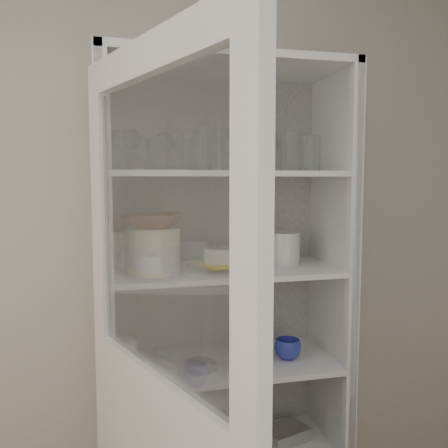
{
  "coord_description": "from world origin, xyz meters",
  "views": [
    {
      "loc": [
        -0.25,
        -0.62,
        1.63
      ],
      "look_at": [
        0.2,
        1.27,
        1.44
      ],
      "focal_mm": 38.0,
      "sensor_mm": 36.0,
      "label": 1
    }
  ],
  "objects_px": {
    "goblet_0": "(132,148)",
    "yellow_trivet": "(220,264)",
    "cream_bowl": "(153,236)",
    "terracotta_bowl": "(153,221)",
    "teal_jar": "(251,342)",
    "plate_stack_front": "(153,259)",
    "measuring_cups": "(200,366)",
    "plate_stack_back": "(141,259)",
    "grey_bowl_stack": "(284,248)",
    "mug_teal": "(242,347)",
    "white_canister": "(125,353)",
    "mug_blue": "(288,349)",
    "cream_dish": "(186,447)",
    "tin_box": "(286,434)",
    "pantry_cabinet": "(221,337)",
    "goblet_3": "(268,150)",
    "mug_white": "(244,357)",
    "goblet_2": "(271,152)",
    "white_ramekin": "(220,255)",
    "glass_platter": "(220,267)",
    "goblet_1": "(164,150)"
  },
  "relations": [
    {
      "from": "goblet_0",
      "to": "yellow_trivet",
      "type": "bearing_deg",
      "value": -18.09
    },
    {
      "from": "cream_bowl",
      "to": "terracotta_bowl",
      "type": "bearing_deg",
      "value": 180.0
    },
    {
      "from": "teal_jar",
      "to": "plate_stack_front",
      "type": "bearing_deg",
      "value": -168.77
    },
    {
      "from": "yellow_trivet",
      "to": "measuring_cups",
      "type": "relative_size",
      "value": 1.6
    },
    {
      "from": "plate_stack_back",
      "to": "grey_bowl_stack",
      "type": "distance_m",
      "value": 0.62
    },
    {
      "from": "mug_teal",
      "to": "white_canister",
      "type": "height_order",
      "value": "white_canister"
    },
    {
      "from": "mug_blue",
      "to": "cream_dish",
      "type": "xyz_separation_m",
      "value": [
        -0.44,
        0.05,
        -0.41
      ]
    },
    {
      "from": "plate_stack_front",
      "to": "measuring_cups",
      "type": "relative_size",
      "value": 2.05
    },
    {
      "from": "yellow_trivet",
      "to": "tin_box",
      "type": "height_order",
      "value": "yellow_trivet"
    },
    {
      "from": "cream_bowl",
      "to": "teal_jar",
      "type": "height_order",
      "value": "cream_bowl"
    },
    {
      "from": "pantry_cabinet",
      "to": "goblet_3",
      "type": "distance_m",
      "value": 0.85
    },
    {
      "from": "plate_stack_front",
      "to": "cream_bowl",
      "type": "xyz_separation_m",
      "value": [
        0.0,
        0.0,
        0.09
      ]
    },
    {
      "from": "pantry_cabinet",
      "to": "goblet_3",
      "type": "relative_size",
      "value": 11.12
    },
    {
      "from": "pantry_cabinet",
      "to": "teal_jar",
      "type": "relative_size",
      "value": 19.81
    },
    {
      "from": "mug_white",
      "to": "terracotta_bowl",
      "type": "bearing_deg",
      "value": 161.17
    },
    {
      "from": "goblet_3",
      "to": "tin_box",
      "type": "bearing_deg",
      "value": -58.52
    },
    {
      "from": "goblet_2",
      "to": "cream_bowl",
      "type": "relative_size",
      "value": 0.82
    },
    {
      "from": "white_ramekin",
      "to": "mug_teal",
      "type": "distance_m",
      "value": 0.43
    },
    {
      "from": "cream_bowl",
      "to": "grey_bowl_stack",
      "type": "height_order",
      "value": "cream_bowl"
    },
    {
      "from": "glass_platter",
      "to": "teal_jar",
      "type": "bearing_deg",
      "value": 24.4
    },
    {
      "from": "white_ramekin",
      "to": "white_canister",
      "type": "xyz_separation_m",
      "value": [
        -0.39,
        0.04,
        -0.4
      ]
    },
    {
      "from": "mug_teal",
      "to": "tin_box",
      "type": "height_order",
      "value": "mug_teal"
    },
    {
      "from": "mug_blue",
      "to": "white_canister",
      "type": "height_order",
      "value": "white_canister"
    },
    {
      "from": "tin_box",
      "to": "goblet_2",
      "type": "bearing_deg",
      "value": 109.94
    },
    {
      "from": "terracotta_bowl",
      "to": "mug_white",
      "type": "xyz_separation_m",
      "value": [
        0.35,
        -0.07,
        -0.55
      ]
    },
    {
      "from": "white_ramekin",
      "to": "mug_teal",
      "type": "bearing_deg",
      "value": 26.01
    },
    {
      "from": "terracotta_bowl",
      "to": "yellow_trivet",
      "type": "distance_m",
      "value": 0.33
    },
    {
      "from": "goblet_2",
      "to": "tin_box",
      "type": "bearing_deg",
      "value": -70.06
    },
    {
      "from": "goblet_2",
      "to": "plate_stack_front",
      "type": "bearing_deg",
      "value": -163.15
    },
    {
      "from": "yellow_trivet",
      "to": "mug_white",
      "type": "xyz_separation_m",
      "value": [
        0.08,
        -0.09,
        -0.37
      ]
    },
    {
      "from": "grey_bowl_stack",
      "to": "cream_dish",
      "type": "bearing_deg",
      "value": -178.62
    },
    {
      "from": "goblet_1",
      "to": "white_ramekin",
      "type": "distance_m",
      "value": 0.49
    },
    {
      "from": "goblet_2",
      "to": "white_ramekin",
      "type": "xyz_separation_m",
      "value": [
        -0.27,
        -0.15,
        -0.43
      ]
    },
    {
      "from": "goblet_1",
      "to": "measuring_cups",
      "type": "distance_m",
      "value": 0.89
    },
    {
      "from": "pantry_cabinet",
      "to": "goblet_1",
      "type": "xyz_separation_m",
      "value": [
        -0.23,
        0.03,
        0.81
      ]
    },
    {
      "from": "plate_stack_front",
      "to": "mug_blue",
      "type": "xyz_separation_m",
      "value": [
        0.57,
        -0.01,
        -0.41
      ]
    },
    {
      "from": "yellow_trivet",
      "to": "pantry_cabinet",
      "type": "bearing_deg",
      "value": 75.58
    },
    {
      "from": "yellow_trivet",
      "to": "grey_bowl_stack",
      "type": "xyz_separation_m",
      "value": [
        0.29,
        0.04,
        0.05
      ]
    },
    {
      "from": "goblet_0",
      "to": "terracotta_bowl",
      "type": "xyz_separation_m",
      "value": [
        0.07,
        -0.13,
        -0.29
      ]
    },
    {
      "from": "cream_bowl",
      "to": "mug_teal",
      "type": "bearing_deg",
      "value": 10.24
    },
    {
      "from": "cream_dish",
      "to": "tin_box",
      "type": "relative_size",
      "value": 1.13
    },
    {
      "from": "terracotta_bowl",
      "to": "mug_blue",
      "type": "relative_size",
      "value": 2.11
    },
    {
      "from": "pantry_cabinet",
      "to": "goblet_0",
      "type": "relative_size",
      "value": 11.24
    },
    {
      "from": "goblet_1",
      "to": "yellow_trivet",
      "type": "xyz_separation_m",
      "value": [
        0.21,
        -0.12,
        -0.47
      ]
    },
    {
      "from": "goblet_1",
      "to": "plate_stack_back",
      "type": "height_order",
      "value": "goblet_1"
    },
    {
      "from": "pantry_cabinet",
      "to": "goblet_2",
      "type": "height_order",
      "value": "pantry_cabinet"
    },
    {
      "from": "tin_box",
      "to": "mug_white",
      "type": "bearing_deg",
      "value": -151.73
    },
    {
      "from": "white_canister",
      "to": "goblet_3",
      "type": "bearing_deg",
      "value": 7.91
    },
    {
      "from": "yellow_trivet",
      "to": "tin_box",
      "type": "relative_size",
      "value": 0.87
    },
    {
      "from": "glass_platter",
      "to": "white_canister",
      "type": "bearing_deg",
      "value": 173.39
    }
  ]
}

